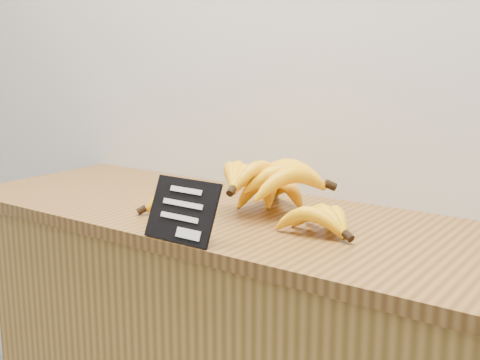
# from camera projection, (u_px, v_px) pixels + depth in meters

# --- Properties ---
(counter_top) EXTENTS (1.57, 0.54, 0.03)m
(counter_top) POSITION_uv_depth(u_px,v_px,m) (253.00, 221.00, 1.39)
(counter_top) COLOR brown
(counter_top) RESTS_ON counter
(chalkboard_sign) EXTENTS (0.16, 0.06, 0.12)m
(chalkboard_sign) POSITION_uv_depth(u_px,v_px,m) (182.00, 211.00, 1.19)
(chalkboard_sign) COLOR black
(chalkboard_sign) RESTS_ON counter_top
(banana_pile) EXTENTS (0.54, 0.35, 0.12)m
(banana_pile) POSITION_uv_depth(u_px,v_px,m) (261.00, 192.00, 1.36)
(banana_pile) COLOR #FFBC0A
(banana_pile) RESTS_ON counter_top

